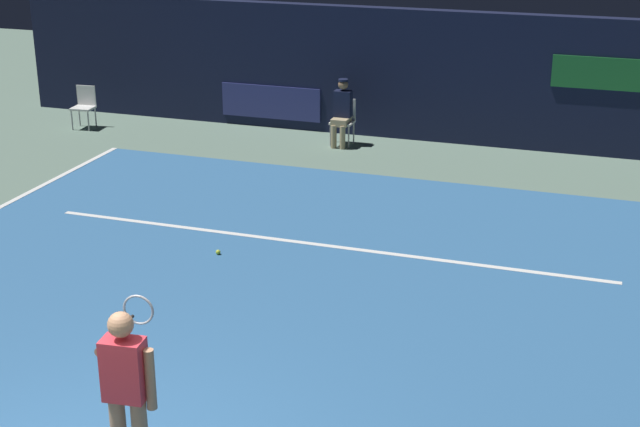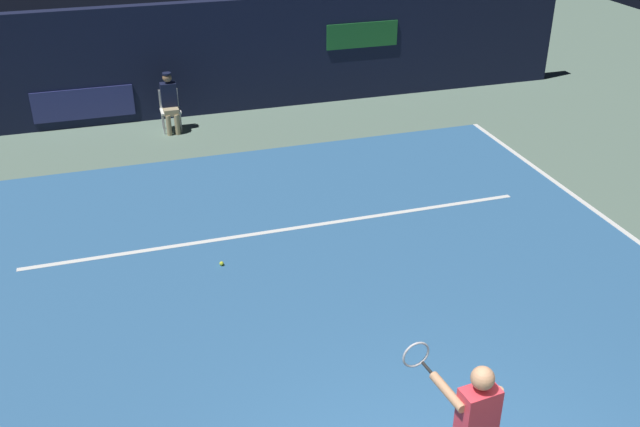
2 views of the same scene
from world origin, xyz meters
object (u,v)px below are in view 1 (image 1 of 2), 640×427
Objects in this scene: courtside_chair_near at (84,104)px; tennis_ball at (218,252)px; line_judge_on_chair at (342,111)px; tennis_player at (127,389)px.

courtside_chair_near is 7.84m from tennis_ball.
line_judge_on_chair is at bearing 90.24° from tennis_ball.
line_judge_on_chair reaches higher than courtside_chair_near.
line_judge_on_chair is 5.57m from courtside_chair_near.
courtside_chair_near is at bearing 123.82° from tennis_player.
line_judge_on_chair is at bearing 97.94° from tennis_player.
tennis_player is at bearing -56.18° from courtside_chair_near.
courtside_chair_near reaches higher than tennis_ball.
line_judge_on_chair is (-1.54, 11.03, -0.30)m from tennis_player.
tennis_player reaches higher than courtside_chair_near.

